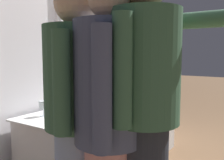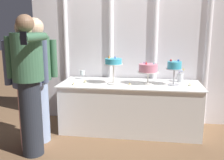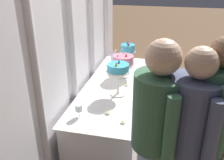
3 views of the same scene
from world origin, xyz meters
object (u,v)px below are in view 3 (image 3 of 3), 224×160
object	(u,v)px
tealight_far_left	(123,122)
guest_man_pink_jacket	(188,147)
cake_display_leftmost	(118,70)
cake_display_rightmost	(128,50)
guest_girl_blue_dress	(210,138)
cake_table	(116,110)
flower_vase	(114,58)
tealight_near_right	(126,85)
wine_glass	(79,108)
tealight_near_left	(108,113)
tealight_far_right	(130,61)
cake_display_center	(123,61)
guest_man_dark_suit	(156,139)

from	to	relation	value
tealight_far_left	guest_man_pink_jacket	world-z (taller)	guest_man_pink_jacket
cake_display_leftmost	cake_display_rightmost	world-z (taller)	cake_display_leftmost
guest_girl_blue_dress	cake_display_rightmost	bearing A→B (deg)	27.30
cake_table	cake_display_rightmost	world-z (taller)	cake_display_rightmost
cake_table	cake_display_rightmost	bearing A→B (deg)	-2.57
guest_man_pink_jacket	guest_girl_blue_dress	size ratio (longest dim) A/B	0.97
flower_vase	tealight_near_right	bearing A→B (deg)	-156.16
flower_vase	tealight_far_left	world-z (taller)	flower_vase
wine_glass	tealight_near_right	world-z (taller)	wine_glass
tealight_near_left	guest_man_pink_jacket	bearing A→B (deg)	-126.92
tealight_far_right	guest_girl_blue_dress	xyz separation A→B (m)	(-1.95, -0.89, 0.18)
flower_vase	tealight_far_right	bearing A→B (deg)	-65.69
cake_display_leftmost	cake_display_rightmost	distance (m)	0.86
cake_table	cake_display_center	distance (m)	0.64
cake_display_rightmost	tealight_far_right	size ratio (longest dim) A/B	7.78
cake_display_center	guest_man_pink_jacket	bearing A→B (deg)	-153.19
wine_glass	guest_man_dark_suit	bearing A→B (deg)	-118.55
cake_display_rightmost	guest_man_dark_suit	world-z (taller)	guest_man_dark_suit
guest_man_dark_suit	guest_man_pink_jacket	world-z (taller)	guest_man_dark_suit
cake_display_leftmost	flower_vase	distance (m)	1.03
cake_display_center	tealight_near_left	size ratio (longest dim) A/B	7.09
cake_display_leftmost	guest_girl_blue_dress	xyz separation A→B (m)	(-0.87, -0.85, -0.10)
cake_display_leftmost	guest_girl_blue_dress	distance (m)	1.23
tealight_far_right	guest_man_pink_jacket	xyz separation A→B (m)	(-2.04, -0.74, 0.15)
flower_vase	cake_display_rightmost	bearing A→B (deg)	-116.99
cake_table	tealight_far_right	world-z (taller)	tealight_far_right
tealight_far_left	guest_girl_blue_dress	size ratio (longest dim) A/B	0.03
cake_display_rightmost	guest_man_dark_suit	xyz separation A→B (m)	(-1.80, -0.51, -0.09)
cake_display_center	wine_glass	distance (m)	1.06
cake_display_leftmost	guest_man_dark_suit	size ratio (longest dim) A/B	0.25
cake_display_rightmost	guest_man_dark_suit	distance (m)	1.87
wine_glass	cake_display_center	bearing A→B (deg)	-13.10
cake_table	guest_man_dark_suit	size ratio (longest dim) A/B	1.24
tealight_near_right	guest_girl_blue_dress	bearing A→B (deg)	-144.39
cake_display_center	flower_vase	xyz separation A→B (m)	(0.48, 0.23, -0.15)
wine_glass	tealight_near_right	distance (m)	0.85
guest_man_dark_suit	guest_girl_blue_dress	distance (m)	0.38
tealight_near_right	cake_display_center	bearing A→B (deg)	19.72
flower_vase	guest_girl_blue_dress	bearing A→B (deg)	-148.72
tealight_near_left	guest_man_pink_jacket	world-z (taller)	guest_man_pink_jacket
cake_display_leftmost	guest_man_pink_jacket	world-z (taller)	guest_man_pink_jacket
cake_display_rightmost	tealight_near_right	bearing A→B (deg)	-171.31
tealight_near_right	tealight_far_right	world-z (taller)	tealight_far_right
tealight_near_right	cake_table	bearing A→B (deg)	90.92
cake_display_center	tealight_far_left	world-z (taller)	cake_display_center
flower_vase	guest_man_pink_jacket	distance (m)	2.17
cake_table	guest_man_dark_suit	xyz separation A→B (m)	(-1.18, -0.54, 0.53)
guest_man_pink_jacket	cake_display_leftmost	bearing A→B (deg)	36.06
flower_vase	tealight_far_right	size ratio (longest dim) A/B	4.39
cake_display_rightmost	wine_glass	world-z (taller)	cake_display_rightmost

